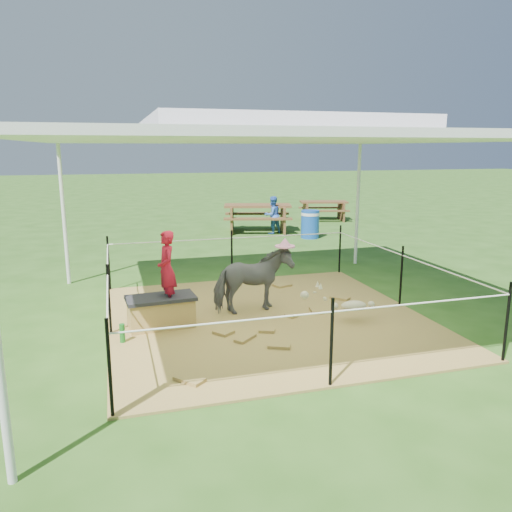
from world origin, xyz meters
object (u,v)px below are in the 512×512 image
object	(u,v)px
woman	(166,262)
picnic_table_near	(258,218)
distant_person	(273,215)
pony	(253,281)
picnic_table_far	(323,211)
trash_barrel	(310,224)
foal	(354,304)
straw_bale	(161,313)
green_bottle	(122,333)

from	to	relation	value
woman	picnic_table_near	bearing A→B (deg)	150.23
distant_person	picnic_table_near	bearing A→B (deg)	-73.64
pony	picnic_table_far	xyz separation A→B (m)	(5.20, 9.16, -0.19)
trash_barrel	picnic_table_near	distance (m)	1.86
foal	straw_bale	bearing A→B (deg)	177.35
foal	trash_barrel	distance (m)	7.07
straw_bale	distant_person	xyz separation A→B (m)	(4.01, 7.21, 0.33)
foal	picnic_table_far	bearing A→B (deg)	77.44
woman	foal	world-z (taller)	woman
green_bottle	pony	distance (m)	2.13
woman	trash_barrel	size ratio (longest dim) A/B	1.36
straw_bale	pony	world-z (taller)	pony
straw_bale	foal	bearing A→B (deg)	-11.46
foal	trash_barrel	size ratio (longest dim) A/B	1.21
picnic_table_near	picnic_table_far	distance (m)	3.41
pony	distant_person	world-z (taller)	distant_person
straw_bale	picnic_table_near	xyz separation A→B (m)	(3.68, 7.69, 0.19)
picnic_table_near	picnic_table_far	bearing A→B (deg)	45.33
green_bottle	trash_barrel	distance (m)	8.55
woman	picnic_table_near	world-z (taller)	woman
foal	distant_person	xyz separation A→B (m)	(1.29, 7.77, 0.26)
straw_bale	distant_person	size ratio (longest dim) A/B	0.80
straw_bale	foal	world-z (taller)	foal
picnic_table_near	straw_bale	bearing A→B (deg)	-100.60
straw_bale	trash_barrel	size ratio (longest dim) A/B	1.13
straw_bale	woman	bearing A→B (deg)	-0.00
straw_bale	picnic_table_far	bearing A→B (deg)	54.87
straw_bale	picnic_table_near	distance (m)	8.53
trash_barrel	straw_bale	bearing A→B (deg)	-127.73
green_bottle	trash_barrel	bearing A→B (deg)	51.20
woman	picnic_table_near	distance (m)	8.50
woman	picnic_table_near	xyz separation A→B (m)	(3.58, 7.69, -0.55)
trash_barrel	picnic_table_near	xyz separation A→B (m)	(-1.12, 1.48, 0.02)
trash_barrel	distant_person	xyz separation A→B (m)	(-0.79, 1.01, 0.16)
green_bottle	foal	size ratio (longest dim) A/B	0.26
distant_person	straw_bale	bearing A→B (deg)	42.73
trash_barrel	distant_person	bearing A→B (deg)	128.34
picnic_table_near	foal	bearing A→B (deg)	-81.65
picnic_table_far	foal	bearing A→B (deg)	-96.78
green_bottle	picnic_table_near	size ratio (longest dim) A/B	0.12
pony	picnic_table_near	bearing A→B (deg)	-25.74
picnic_table_far	picnic_table_near	bearing A→B (deg)	-135.06
woman	trash_barrel	distance (m)	7.81
foal	picnic_table_far	distance (m)	10.70
trash_barrel	picnic_table_near	world-z (taller)	picnic_table_near
green_bottle	woman	bearing A→B (deg)	34.70
distant_person	pony	bearing A→B (deg)	51.40
pony	distant_person	distance (m)	7.43
woman	foal	size ratio (longest dim) A/B	1.12
pony	straw_bale	bearing A→B (deg)	91.25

